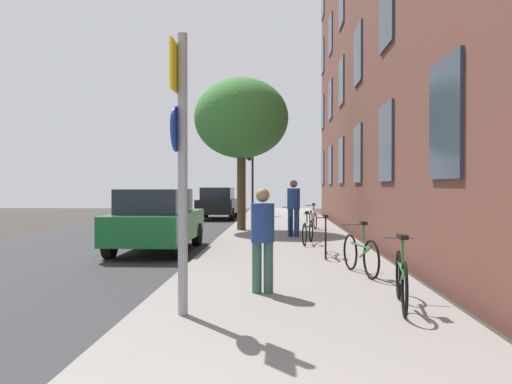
{
  "coord_description": "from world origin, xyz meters",
  "views": [
    {
      "loc": [
        0.86,
        -1.59,
        1.71
      ],
      "look_at": [
        0.29,
        11.38,
        1.55
      ],
      "focal_mm": 34.91,
      "sensor_mm": 36.0,
      "label": 1
    }
  ],
  "objects": [
    {
      "name": "bicycle_3",
      "position": [
        1.69,
        12.19,
        0.47
      ],
      "size": [
        0.54,
        1.61,
        0.9
      ],
      "color": "black",
      "rests_on": "sidewalk"
    },
    {
      "name": "bicycle_4",
      "position": [
        1.24,
        14.59,
        0.5
      ],
      "size": [
        0.42,
        1.74,
        0.98
      ],
      "color": "black",
      "rests_on": "sidewalk"
    },
    {
      "name": "car_1",
      "position": [
        -2.21,
        23.76,
        0.84
      ],
      "size": [
        1.85,
        3.93,
        1.62
      ],
      "color": "black",
      "rests_on": "road_asphalt"
    },
    {
      "name": "bicycle_5",
      "position": [
        2.17,
        16.99,
        0.49
      ],
      "size": [
        0.42,
        1.74,
        0.95
      ],
      "color": "black",
      "rests_on": "sidewalk"
    },
    {
      "name": "bicycle_1",
      "position": [
        2.34,
        7.39,
        0.5
      ],
      "size": [
        0.51,
        1.64,
        0.97
      ],
      "color": "black",
      "rests_on": "sidewalk"
    },
    {
      "name": "bicycle_2",
      "position": [
        1.95,
        9.79,
        0.49
      ],
      "size": [
        0.42,
        1.64,
        0.94
      ],
      "color": "black",
      "rests_on": "sidewalk"
    },
    {
      "name": "pedestrian_0",
      "position": [
        0.63,
        5.79,
        1.01
      ],
      "size": [
        0.46,
        0.46,
        1.56
      ],
      "color": "#33594C",
      "rests_on": "sidewalk"
    },
    {
      "name": "traffic_light",
      "position": [
        -0.64,
        25.85,
        2.75
      ],
      "size": [
        0.43,
        0.24,
        3.85
      ],
      "color": "black",
      "rests_on": "sidewalk"
    },
    {
      "name": "ground_plane",
      "position": [
        -2.4,
        15.0,
        0.0
      ],
      "size": [
        41.8,
        41.8,
        0.0
      ],
      "primitive_type": "plane",
      "color": "#332D28"
    },
    {
      "name": "sidewalk",
      "position": [
        1.1,
        15.0,
        0.06
      ],
      "size": [
        4.2,
        38.0,
        0.12
      ],
      "primitive_type": "cube",
      "color": "gray",
      "rests_on": "ground"
    },
    {
      "name": "car_0",
      "position": [
        -2.27,
        11.12,
        0.84
      ],
      "size": [
        1.86,
        4.07,
        1.62
      ],
      "color": "#19662D",
      "rests_on": "road_asphalt"
    },
    {
      "name": "sign_post",
      "position": [
        -0.34,
        4.49,
        2.13
      ],
      "size": [
        0.16,
        0.6,
        3.47
      ],
      "color": "gray",
      "rests_on": "sidewalk"
    },
    {
      "name": "road_asphalt",
      "position": [
        -4.5,
        15.0,
        0.01
      ],
      "size": [
        7.0,
        38.0,
        0.01
      ],
      "primitive_type": "cube",
      "color": "#2D2D30",
      "rests_on": "ground"
    },
    {
      "name": "pedestrian_1",
      "position": [
        1.35,
        13.96,
        1.13
      ],
      "size": [
        0.55,
        0.55,
        1.77
      ],
      "color": "navy",
      "rests_on": "sidewalk"
    },
    {
      "name": "bicycle_0",
      "position": [
        2.48,
        4.99,
        0.5
      ],
      "size": [
        0.46,
        1.69,
        0.97
      ],
      "color": "black",
      "rests_on": "sidewalk"
    },
    {
      "name": "building_facade",
      "position": [
        3.69,
        14.5,
        6.85
      ],
      "size": [
        0.56,
        27.0,
        13.68
      ],
      "color": "brown",
      "rests_on": "ground"
    },
    {
      "name": "tree_near",
      "position": [
        -0.46,
        16.35,
        4.14
      ],
      "size": [
        3.4,
        3.4,
        5.49
      ],
      "color": "#4C3823",
      "rests_on": "sidewalk"
    }
  ]
}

